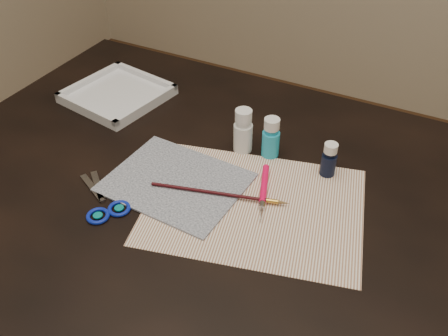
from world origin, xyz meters
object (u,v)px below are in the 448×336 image
at_px(paint_bottle_white, 243,130).
at_px(paint_bottle_navy, 329,160).
at_px(paper, 255,206).
at_px(scissors, 97,196).
at_px(palette_tray, 117,94).
at_px(canvas, 176,182).
at_px(paint_bottle_cyan, 271,137).

height_order(paint_bottle_white, paint_bottle_navy, paint_bottle_white).
xyz_separation_m(paper, paint_bottle_navy, (0.09, 0.16, 0.04)).
height_order(scissors, palette_tray, palette_tray).
relative_size(scissors, palette_tray, 0.79).
xyz_separation_m(canvas, paint_bottle_white, (0.07, 0.17, 0.05)).
distance_m(paper, paint_bottle_white, 0.19).
distance_m(canvas, paint_bottle_white, 0.19).
distance_m(paint_bottle_white, scissors, 0.33).
bearing_deg(paint_bottle_cyan, canvas, -126.71).
distance_m(canvas, paint_bottle_cyan, 0.22).
xyz_separation_m(paper, canvas, (-0.17, -0.01, 0.00)).
distance_m(paper, paint_bottle_navy, 0.19).
bearing_deg(paper, palette_tray, 156.77).
bearing_deg(paper, canvas, -175.57).
bearing_deg(scissors, paint_bottle_white, -96.81).
distance_m(paper, paint_bottle_cyan, 0.17).
bearing_deg(paint_bottle_cyan, paint_bottle_white, -171.47).
bearing_deg(palette_tray, paint_bottle_navy, -4.83).
bearing_deg(canvas, paint_bottle_cyan, 53.29).
xyz_separation_m(paper, paint_bottle_cyan, (-0.04, 0.16, 0.05)).
height_order(canvas, palette_tray, palette_tray).
distance_m(paper, scissors, 0.31).
bearing_deg(paint_bottle_navy, canvas, -147.15).
xyz_separation_m(canvas, palette_tray, (-0.31, 0.22, 0.01)).
bearing_deg(scissors, canvas, -109.44).
bearing_deg(paint_bottle_white, paint_bottle_cyan, 8.53).
distance_m(paper, canvas, 0.17).
bearing_deg(paper, paint_bottle_cyan, 103.19).
distance_m(paint_bottle_cyan, palette_tray, 0.44).
bearing_deg(paint_bottle_cyan, paper, -76.81).
bearing_deg(canvas, paint_bottle_navy, 32.85).
xyz_separation_m(canvas, scissors, (-0.11, -0.11, 0.00)).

